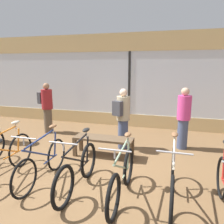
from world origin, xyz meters
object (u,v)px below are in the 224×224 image
bicycle_center_right (122,178)px  customer_by_window (184,117)px  display_bench (103,141)px  bicycle_right (172,179)px  bicycle_center_left (43,162)px  bicycle_center (78,170)px  bicycle_left (2,158)px  customer_mid_floor (123,117)px  customer_near_rack (47,106)px

bicycle_center_right → customer_by_window: customer_by_window is taller
bicycle_center_right → display_bench: (-0.83, 1.54, 0.01)m
display_bench → customer_by_window: customer_by_window is taller
bicycle_right → display_bench: bearing=138.3°
bicycle_center_left → bicycle_center: (0.74, -0.09, -0.01)m
bicycle_center_left → bicycle_left: bearing=-172.8°
bicycle_right → customer_mid_floor: (-1.29, 2.07, 0.44)m
bicycle_center_left → bicycle_right: bearing=-0.4°
bicycle_center → display_bench: size_ratio=1.19×
bicycle_right → bicycle_left: bearing=-178.4°
bicycle_center_right → customer_mid_floor: (-0.52, 2.18, 0.47)m
bicycle_center_left → customer_by_window: size_ratio=1.05×
bicycle_center → bicycle_center_right: bicycle_center is taller
display_bench → customer_near_rack: bearing=150.4°
bicycle_left → bicycle_center: (1.56, 0.02, -0.03)m
bicycle_left → customer_mid_floor: bearing=49.6°
bicycle_center_left → customer_mid_floor: 2.33m
bicycle_left → customer_mid_floor: 2.86m
bicycle_center_left → bicycle_right: 2.30m
bicycle_center → bicycle_center_left: bearing=173.4°
customer_near_rack → bicycle_right: bearing=-35.0°
bicycle_right → customer_mid_floor: size_ratio=1.14×
bicycle_center_left → bicycle_center: bicycle_center is taller
customer_by_window → bicycle_left: bearing=-142.3°
bicycle_center_right → bicycle_right: (0.77, 0.11, 0.03)m
bicycle_left → bicycle_center_left: 0.82m
display_bench → customer_mid_floor: bearing=64.3°
customer_by_window → customer_mid_floor: (-1.49, -0.42, 0.01)m
bicycle_center → bicycle_center_right: size_ratio=1.01×
customer_mid_floor → bicycle_right: bearing=-58.1°
bicycle_left → bicycle_center_right: 2.35m
bicycle_right → customer_near_rack: bearing=145.0°
bicycle_left → bicycle_right: 3.12m
bicycle_center_left → bicycle_center_right: 1.54m
customer_mid_floor → display_bench: bearing=-115.7°
display_bench → customer_mid_floor: 0.85m
bicycle_right → customer_by_window: size_ratio=1.12×
bicycle_center_left → bicycle_center_right: (1.53, -0.13, -0.01)m
bicycle_center → customer_by_window: customer_by_window is taller
bicycle_center_left → customer_by_window: (2.51, 2.47, 0.45)m
bicycle_center_right → customer_near_rack: 4.29m
customer_near_rack → customer_mid_floor: size_ratio=1.02×
customer_near_rack → customer_mid_floor: bearing=-14.5°
customer_mid_floor → bicycle_center: bearing=-97.3°
bicycle_center_right → customer_by_window: (0.98, 2.60, 0.46)m
bicycle_right → customer_near_rack: (-3.93, 2.75, 0.46)m
bicycle_center → bicycle_right: size_ratio=0.94×
bicycle_center_right → bicycle_left: bearing=179.4°
display_bench → customer_mid_floor: (0.31, 0.64, 0.46)m
bicycle_center_right → bicycle_right: bicycle_right is taller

